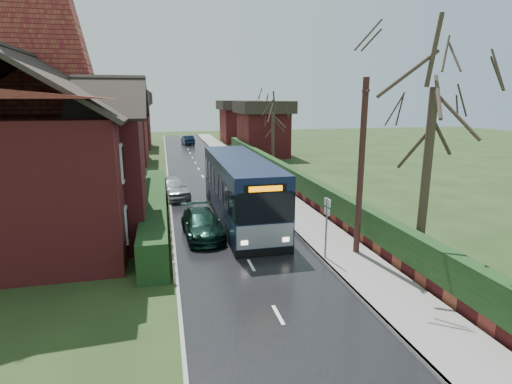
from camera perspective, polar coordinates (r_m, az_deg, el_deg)
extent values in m
plane|color=#344A1F|center=(18.61, -2.04, -8.07)|extent=(140.00, 140.00, 0.00)
cube|color=black|center=(28.05, -5.99, -0.79)|extent=(6.00, 100.00, 0.02)
cube|color=slate|center=(28.84, 2.41, -0.21)|extent=(2.50, 100.00, 0.14)
cube|color=gray|center=(28.55, 0.09, -0.34)|extent=(0.12, 100.00, 0.14)
cube|color=gray|center=(27.85, -12.23, -1.04)|extent=(0.12, 100.00, 0.10)
cube|color=black|center=(22.82, -14.19, -2.32)|extent=(1.20, 16.00, 1.60)
cube|color=maroon|center=(29.24, 5.34, 0.39)|extent=(0.30, 50.00, 0.60)
cube|color=black|center=(29.05, 5.38, 2.12)|extent=(0.60, 50.00, 1.20)
cube|color=maroon|center=(23.06, -27.26, 2.37)|extent=(8.00, 14.00, 6.00)
cube|color=maroon|center=(19.52, -19.35, 1.38)|extent=(2.50, 4.00, 6.00)
cube|color=brown|center=(26.57, -24.44, 17.36)|extent=(0.90, 1.40, 2.20)
cube|color=silver|center=(17.86, -17.90, -4.20)|extent=(0.08, 1.20, 1.60)
cube|color=black|center=(17.86, -17.81, -4.20)|extent=(0.03, 0.95, 1.35)
cube|color=silver|center=(17.30, -18.51, 4.05)|extent=(0.08, 1.20, 1.60)
cube|color=black|center=(17.29, -18.41, 4.06)|extent=(0.03, 0.95, 1.35)
cube|color=silver|center=(21.71, -17.10, -1.12)|extent=(0.08, 1.20, 1.60)
cube|color=black|center=(21.71, -17.03, -1.11)|extent=(0.03, 0.95, 1.35)
cube|color=silver|center=(21.25, -17.58, 5.70)|extent=(0.08, 1.20, 1.60)
cube|color=black|center=(21.25, -17.49, 5.70)|extent=(0.03, 0.95, 1.35)
cube|color=silver|center=(25.61, -16.55, 1.04)|extent=(0.08, 1.20, 1.60)
cube|color=black|center=(25.60, -16.48, 1.04)|extent=(0.03, 0.95, 1.35)
cube|color=silver|center=(25.21, -16.93, 6.82)|extent=(0.08, 1.20, 1.60)
cube|color=black|center=(25.21, -16.87, 6.83)|extent=(0.03, 0.95, 1.35)
cube|color=silver|center=(28.05, -16.28, 2.08)|extent=(0.08, 1.20, 1.60)
cube|color=black|center=(28.05, -16.22, 2.08)|extent=(0.03, 0.95, 1.35)
cube|color=silver|center=(27.70, -16.63, 7.36)|extent=(0.08, 1.20, 1.60)
cube|color=black|center=(27.69, -16.56, 7.37)|extent=(0.03, 0.95, 1.35)
cube|color=#0E1732|center=(22.74, -2.31, -1.53)|extent=(2.64, 11.63, 1.20)
cube|color=black|center=(22.46, -2.34, 1.52)|extent=(2.66, 11.63, 1.27)
cube|color=#0E1732|center=(22.28, -2.36, 4.00)|extent=(2.64, 11.63, 0.70)
cube|color=black|center=(22.95, -2.29, -3.44)|extent=(2.64, 11.63, 0.37)
cube|color=gray|center=(17.36, 1.30, -6.31)|extent=(2.54, 0.12, 1.06)
cube|color=black|center=(16.95, 1.35, -2.29)|extent=(2.38, 0.08, 1.37)
cube|color=black|center=(16.75, 1.36, 0.50)|extent=(1.85, 0.08, 0.37)
cube|color=#FF8C00|center=(16.71, 1.40, 0.47)|extent=(1.45, 0.04, 0.23)
cube|color=black|center=(17.60, 1.30, -8.52)|extent=(2.59, 0.14, 0.32)
cube|color=#FFF2CC|center=(17.18, -1.67, -7.27)|extent=(0.30, 0.05, 0.19)
cube|color=#FFF2CC|center=(17.62, 4.28, -6.77)|extent=(0.30, 0.05, 0.19)
cylinder|color=black|center=(19.16, -3.71, -5.83)|extent=(0.30, 1.01, 1.01)
cylinder|color=black|center=(19.67, 3.20, -5.32)|extent=(0.30, 1.01, 1.01)
cylinder|color=black|center=(26.25, -6.39, -0.65)|extent=(0.30, 1.01, 1.01)
cylinder|color=black|center=(26.62, -1.28, -0.38)|extent=(0.30, 1.01, 1.01)
imported|color=silver|center=(28.29, -11.81, 0.65)|extent=(2.56, 4.62, 1.49)
imported|color=black|center=(20.16, -7.70, -4.55)|extent=(2.06, 4.52, 1.28)
imported|color=black|center=(61.25, -9.74, 7.32)|extent=(1.93, 4.37, 1.39)
cylinder|color=slate|center=(17.08, 10.00, -5.33)|extent=(0.08, 0.08, 2.75)
cube|color=white|center=(16.75, 10.16, -1.49)|extent=(0.12, 0.42, 0.31)
cube|color=white|center=(16.85, 10.11, -2.79)|extent=(0.10, 0.38, 0.28)
cylinder|color=black|center=(17.46, 14.75, 3.03)|extent=(0.26, 0.26, 7.59)
cube|color=black|center=(17.21, 15.40, 13.76)|extent=(0.32, 0.97, 0.09)
cylinder|color=#32281D|center=(16.68, 23.04, 1.19)|extent=(0.34, 0.34, 7.16)
cylinder|color=#33271E|center=(38.38, 2.43, 7.19)|extent=(0.30, 0.30, 5.51)
cylinder|color=#3A2D22|center=(32.61, -31.03, 6.19)|extent=(0.35, 0.35, 7.66)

